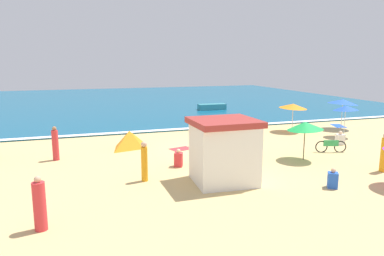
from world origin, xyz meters
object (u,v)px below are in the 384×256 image
at_px(beach_umbrella_5, 343,102).
at_px(beach_umbrella_1, 346,108).
at_px(beach_umbrella_3, 232,120).
at_px(beachgoer_2, 384,153).
at_px(beachgoer_7, 340,139).
at_px(parked_bicycle, 331,146).
at_px(lifeguard_cabana, 224,151).
at_px(beachgoer_3, 144,162).
at_px(beachgoer_5, 40,205).
at_px(beachgoer_6, 178,159).
at_px(beach_umbrella_4, 293,106).
at_px(beach_umbrella_0, 305,126).
at_px(beach_tent, 130,139).
at_px(small_boat_0, 212,107).
at_px(beachgoer_4, 55,144).
at_px(beachgoer_9, 333,179).

bearing_deg(beach_umbrella_5, beach_umbrella_1, -127.44).
relative_size(beach_umbrella_3, beach_umbrella_5, 0.91).
height_order(beach_umbrella_3, beachgoer_2, beach_umbrella_3).
bearing_deg(beach_umbrella_5, beachgoer_7, -131.25).
height_order(parked_bicycle, beachgoer_7, beachgoer_7).
height_order(beachgoer_2, beachgoer_7, beachgoer_2).
distance_m(lifeguard_cabana, beachgoer_3, 3.56).
relative_size(beachgoer_3, beachgoer_5, 1.01).
relative_size(beach_umbrella_5, beachgoer_6, 2.71).
bearing_deg(beach_umbrella_4, beachgoer_2, -99.13).
distance_m(lifeguard_cabana, beach_umbrella_0, 5.98).
bearing_deg(beach_umbrella_3, beachgoer_7, 0.27).
bearing_deg(lifeguard_cabana, beachgoer_5, -161.62).
relative_size(beach_tent, beachgoer_6, 2.90).
bearing_deg(small_boat_0, beachgoer_4, -134.19).
relative_size(parked_bicycle, small_boat_0, 0.58).
relative_size(parked_bicycle, beachgoer_6, 1.89).
bearing_deg(beachgoer_7, small_boat_0, 95.96).
bearing_deg(parked_bicycle, beach_umbrella_1, 41.16).
relative_size(beach_umbrella_1, beach_umbrella_5, 0.93).
bearing_deg(beach_umbrella_1, beachgoer_7, -135.64).
distance_m(parked_bicycle, beachgoer_7, 2.43).
bearing_deg(beachgoer_4, beach_umbrella_0, -18.21).
bearing_deg(beachgoer_7, beachgoer_5, -158.71).
xyz_separation_m(beach_umbrella_4, parked_bicycle, (-1.53, -6.24, -1.57)).
relative_size(beach_umbrella_4, beach_tent, 1.11).
bearing_deg(small_boat_0, beachgoer_2, -90.47).
height_order(lifeguard_cabana, beachgoer_7, lifeguard_cabana).
distance_m(beachgoer_2, beachgoer_5, 15.44).
relative_size(beachgoer_6, small_boat_0, 0.31).
xyz_separation_m(beach_umbrella_0, beachgoer_9, (-1.53, -4.19, -1.51)).
distance_m(beach_tent, beachgoer_3, 6.63).
relative_size(beach_tent, beachgoer_4, 1.44).
height_order(beachgoer_2, beachgoer_9, beachgoer_2).
height_order(beach_umbrella_0, beachgoer_7, beach_umbrella_0).
relative_size(beach_umbrella_1, small_boat_0, 0.77).
xyz_separation_m(beach_umbrella_1, beachgoer_3, (-15.30, -5.02, -1.15)).
distance_m(beach_tent, beachgoer_9, 12.25).
height_order(beachgoer_9, small_boat_0, beachgoer_9).
height_order(beach_umbrella_0, parked_bicycle, beach_umbrella_0).
height_order(beachgoer_7, beachgoer_9, beachgoer_7).
bearing_deg(beach_umbrella_1, parked_bicycle, -138.84).
bearing_deg(beachgoer_5, small_boat_0, 57.53).
height_order(parked_bicycle, beachgoer_9, beachgoer_9).
bearing_deg(beachgoer_4, parked_bicycle, -12.37).
distance_m(beachgoer_5, beachgoer_9, 11.48).
bearing_deg(beachgoer_4, lifeguard_cabana, -40.84).
xyz_separation_m(lifeguard_cabana, beachgoer_5, (-7.38, -2.45, -0.60)).
bearing_deg(beachgoer_2, beachgoer_7, 69.34).
xyz_separation_m(beach_tent, beachgoer_4, (-4.25, -1.64, 0.34)).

